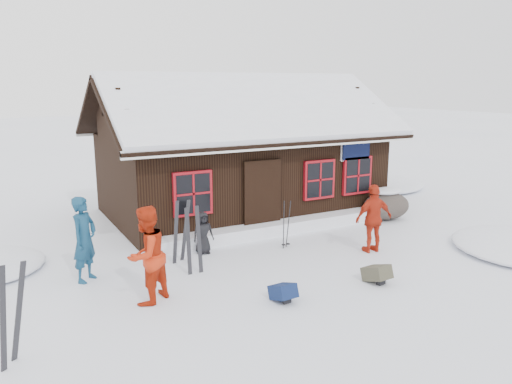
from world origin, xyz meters
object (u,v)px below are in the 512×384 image
at_px(skier_teal, 84,239).
at_px(skier_orange_right, 374,218).
at_px(ski_poles, 286,225).
at_px(skier_crouched, 203,233).
at_px(backpack_olive, 377,276).
at_px(boulder, 386,205).
at_px(backpack_blue, 283,295).
at_px(ski_pair_left, 11,316).
at_px(skier_orange_left, 146,255).

bearing_deg(skier_teal, skier_orange_right, -58.17).
xyz_separation_m(skier_orange_right, ski_poles, (-1.70, 1.30, -0.26)).
height_order(skier_crouched, ski_poles, ski_poles).
bearing_deg(backpack_olive, boulder, 40.58).
distance_m(boulder, backpack_blue, 6.88).
xyz_separation_m(skier_orange_right, ski_pair_left, (-8.06, -1.30, -0.11)).
distance_m(skier_teal, backpack_blue, 4.27).
bearing_deg(skier_teal, skier_orange_left, -109.44).
height_order(ski_pair_left, backpack_blue, ski_pair_left).
distance_m(skier_orange_left, backpack_olive, 4.71).
bearing_deg(skier_orange_right, backpack_blue, 29.45).
height_order(skier_crouched, backpack_olive, skier_crouched).
height_order(skier_orange_right, skier_crouched, skier_orange_right).
xyz_separation_m(skier_orange_left, backpack_blue, (2.25, -1.20, -0.80)).
bearing_deg(boulder, backpack_blue, -148.85).
relative_size(skier_orange_left, skier_orange_right, 1.10).
relative_size(ski_pair_left, backpack_olive, 2.97).
relative_size(skier_orange_left, backpack_blue, 3.80).
distance_m(skier_teal, skier_crouched, 2.87).
relative_size(skier_orange_right, backpack_olive, 3.20).
height_order(skier_teal, backpack_olive, skier_teal).
relative_size(skier_orange_right, ski_poles, 1.35).
relative_size(skier_teal, skier_orange_right, 1.07).
distance_m(skier_orange_right, backpack_blue, 3.80).
relative_size(skier_teal, backpack_olive, 3.43).
bearing_deg(skier_teal, skier_crouched, -37.26).
bearing_deg(ski_pair_left, skier_crouched, 1.25).
height_order(skier_crouched, boulder, skier_crouched).
distance_m(skier_orange_right, skier_crouched, 4.17).
xyz_separation_m(boulder, backpack_olive, (-3.69, -3.71, -0.30)).
xyz_separation_m(skier_orange_right, boulder, (2.43, 2.14, -0.40)).
bearing_deg(boulder, ski_poles, -168.44).
height_order(ski_poles, backpack_olive, ski_poles).
bearing_deg(skier_teal, backpack_blue, -88.65).
height_order(boulder, ski_pair_left, ski_pair_left).
height_order(skier_teal, ski_poles, skier_teal).
bearing_deg(skier_orange_left, ski_poles, 167.20).
height_order(skier_crouched, ski_pair_left, ski_pair_left).
height_order(skier_orange_left, ski_poles, skier_orange_left).
bearing_deg(skier_crouched, skier_orange_right, -23.98).
distance_m(skier_crouched, backpack_olive, 4.23).
relative_size(skier_crouched, boulder, 0.69).
bearing_deg(boulder, ski_pair_left, -161.83).
bearing_deg(skier_orange_left, backpack_blue, 118.49).
distance_m(skier_orange_right, ski_poles, 2.16).
distance_m(ski_pair_left, backpack_blue, 4.64).
bearing_deg(skier_teal, ski_pair_left, -164.70).
xyz_separation_m(backpack_blue, backpack_olive, (2.19, -0.15, 0.01)).
bearing_deg(backpack_olive, skier_orange_left, 158.57).
height_order(skier_orange_left, backpack_blue, skier_orange_left).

